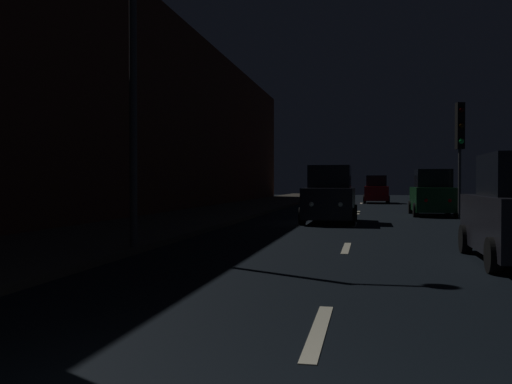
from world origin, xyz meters
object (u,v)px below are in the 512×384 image
at_px(car_parked_right_far, 433,195).
at_px(streetlamp_overhead, 155,42).
at_px(car_approaching_headlights, 330,197).
at_px(car_distant_taillights, 376,191).
at_px(traffic_light_far_right, 460,135).

bearing_deg(car_parked_right_far, streetlamp_overhead, 155.13).
distance_m(car_approaching_headlights, car_parked_right_far, 6.90).
height_order(streetlamp_overhead, car_distant_taillights, streetlamp_overhead).
bearing_deg(streetlamp_overhead, car_distant_taillights, 80.97).
height_order(streetlamp_overhead, car_parked_right_far, streetlamp_overhead).
bearing_deg(car_approaching_headlights, traffic_light_far_right, 120.43).
xyz_separation_m(traffic_light_far_right, car_approaching_headlights, (-5.08, -2.99, -2.48)).
height_order(car_approaching_headlights, car_distant_taillights, car_approaching_headlights).
distance_m(car_parked_right_far, car_distant_taillights, 15.56).
bearing_deg(car_approaching_headlights, car_distant_taillights, 174.58).
xyz_separation_m(traffic_light_far_right, streetlamp_overhead, (-8.04, -13.18, 0.98)).
relative_size(streetlamp_overhead, car_approaching_headlights, 1.56).
xyz_separation_m(car_approaching_headlights, car_parked_right_far, (4.28, 5.41, -0.02)).
distance_m(traffic_light_far_right, car_parked_right_far, 3.57).
distance_m(streetlamp_overhead, car_parked_right_far, 17.54).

